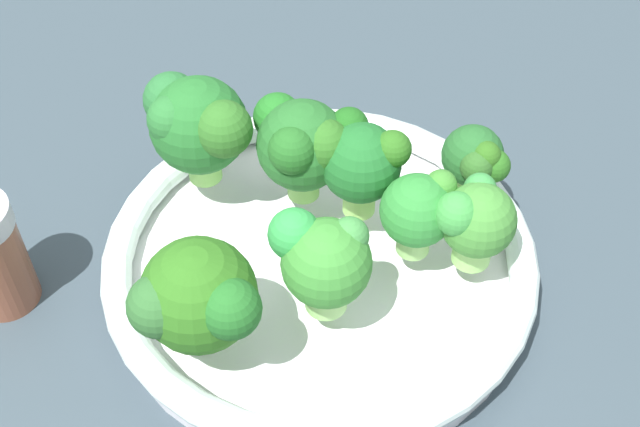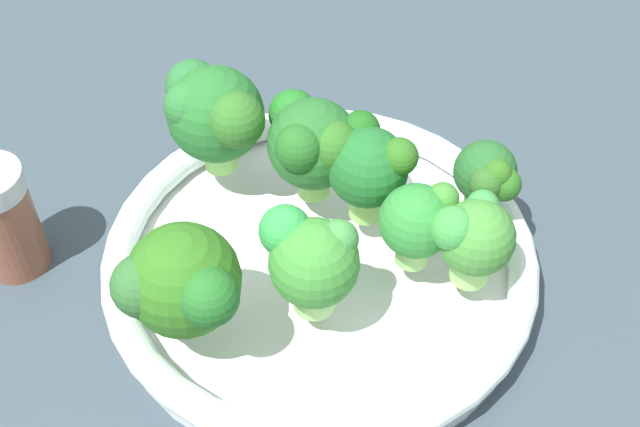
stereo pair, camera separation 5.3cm
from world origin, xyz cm
name	(u,v)px [view 2 (the right image)]	position (x,y,z in cm)	size (l,w,h in cm)	color
ground_plane	(325,308)	(0.00, 0.00, -1.25)	(130.00, 130.00, 2.50)	#36434C
bowl	(320,262)	(-0.74, -1.43, 1.86)	(28.97, 28.97, 3.64)	white
broccoli_floret_0	(312,260)	(2.58, 1.88, 7.71)	(5.43, 6.12, 6.89)	#92CA6D
broccoli_floret_1	(181,283)	(9.49, -1.44, 7.79)	(7.40, 7.78, 7.43)	#90C264
broccoli_floret_2	(473,237)	(-6.30, 6.42, 7.32)	(5.22, 4.78, 6.17)	#8FCC66
broccoli_floret_3	(369,165)	(-5.04, -1.70, 8.06)	(5.33, 5.92, 7.09)	#95CD5F
broccoli_floret_4	(215,111)	(0.00, -11.80, 8.66)	(6.88, 9.05, 8.13)	#8BCF5E
broccoli_floret_5	(419,221)	(-4.73, 3.36, 7.21)	(5.04, 4.72, 6.02)	#8CC368
broccoli_floret_6	(488,176)	(-11.27, 3.07, 6.84)	(4.47, 4.98, 5.31)	#95CC60
broccoli_floret_7	(312,143)	(-3.37, -5.46, 8.33)	(6.45, 7.73, 7.59)	#77B34F
pepper_shaker	(3,219)	(14.62, -16.00, 4.36)	(4.58, 4.58, 8.59)	brown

